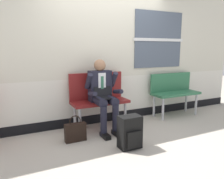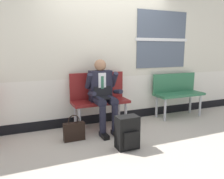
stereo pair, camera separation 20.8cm
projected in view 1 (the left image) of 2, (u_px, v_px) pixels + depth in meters
The scene contains 7 objects.
ground_plane at pixel (119, 129), 4.05m from camera, with size 18.00×18.00×0.00m, color #B2A899.
station_wall at pixel (107, 56), 4.32m from camera, with size 6.69×0.16×2.63m.
bench_with_person at pixel (98, 96), 4.08m from camera, with size 1.04×0.42×1.02m.
bench_empty at pixel (174, 90), 4.85m from camera, with size 1.08×0.42×0.92m.
person_seated at pixel (103, 93), 3.88m from camera, with size 0.57×0.70×1.27m.
backpack at pixel (130, 132), 3.25m from camera, with size 0.32×0.25×0.49m.
handbag at pixel (75, 132), 3.49m from camera, with size 0.34×0.11×0.43m.
Camera 1 is at (-1.82, -3.40, 1.45)m, focal length 35.41 mm.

